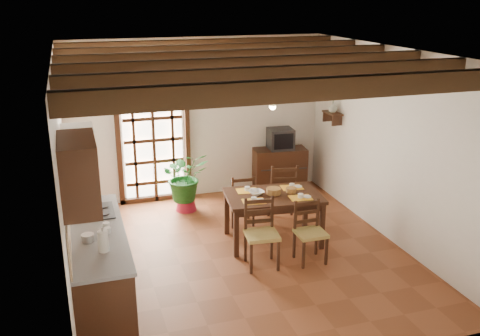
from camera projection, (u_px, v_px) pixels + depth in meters
name	position (u px, v px, depth m)	size (l,w,h in m)	color
ground_plane	(242.00, 255.00, 7.49)	(5.00, 5.00, 0.00)	brown
room_shell	(242.00, 129.00, 6.92)	(4.52, 5.02, 2.81)	silver
ceiling_beams	(242.00, 61.00, 6.65)	(4.50, 4.34, 0.20)	black
french_door	(153.00, 136.00, 9.10)	(1.26, 0.11, 2.32)	white
kitchen_counter	(99.00, 265.00, 6.24)	(0.64, 2.25, 1.38)	black
upper_cabinet	(79.00, 174.00, 5.14)	(0.35, 0.80, 0.70)	black
range_hood	(79.00, 150.00, 6.31)	(0.38, 0.60, 0.54)	white
counter_items	(95.00, 224.00, 6.17)	(0.50, 1.43, 0.25)	black
dining_table	(273.00, 200.00, 7.72)	(1.45, 1.02, 0.74)	#341C11
chair_near_left	(261.00, 246.00, 7.12)	(0.47, 0.45, 0.93)	tan
chair_near_right	(310.00, 243.00, 7.26)	(0.39, 0.37, 0.84)	tan
chair_far_left	(241.00, 208.00, 8.42)	(0.41, 0.40, 0.84)	tan
chair_far_right	(282.00, 203.00, 8.53)	(0.54, 0.52, 0.98)	tan
table_setting	(273.00, 193.00, 7.69)	(0.99, 0.66, 0.09)	yellow
table_bowl	(256.00, 193.00, 7.68)	(0.22, 0.22, 0.05)	white
sideboard	(280.00, 170.00, 9.80)	(0.95, 0.43, 0.80)	black
crt_tv	(281.00, 139.00, 9.61)	(0.46, 0.43, 0.37)	black
fuse_box	(279.00, 94.00, 9.62)	(0.25, 0.03, 0.32)	white
plant_pot	(186.00, 204.00, 9.00)	(0.35, 0.35, 0.22)	maroon
potted_plant	(185.00, 178.00, 8.86)	(1.98, 1.70, 2.21)	#144C19
wall_shelf	(332.00, 115.00, 9.09)	(0.20, 0.42, 0.20)	black
shelf_vase	(333.00, 107.00, 9.04)	(0.15, 0.15, 0.15)	#B2BFB2
shelf_flowers	(334.00, 95.00, 8.98)	(0.14, 0.14, 0.36)	yellow
framed_picture	(339.00, 83.00, 8.94)	(0.03, 0.32, 0.32)	brown
pendant_lamp	(273.00, 101.00, 7.36)	(0.36, 0.36, 0.84)	black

